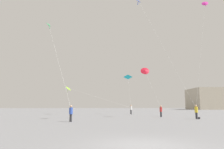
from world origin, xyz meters
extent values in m
plane|color=slate|center=(0.00, 0.00, 0.00)|extent=(300.00, 300.00, 0.00)
cylinder|color=#2D2D33|center=(9.96, 16.54, 0.40)|extent=(0.26, 0.26, 0.79)
cylinder|color=yellow|center=(9.96, 16.54, 1.14)|extent=(0.38, 0.38, 0.69)
sphere|color=tan|center=(9.96, 16.54, 1.61)|extent=(0.26, 0.26, 0.26)
cylinder|color=#2D2D33|center=(4.17, 31.82, 0.41)|extent=(0.27, 0.27, 0.83)
cylinder|color=white|center=(4.17, 31.82, 1.19)|extent=(0.40, 0.40, 0.72)
sphere|color=tan|center=(4.17, 31.82, 1.68)|extent=(0.27, 0.27, 0.27)
cylinder|color=#2D2D33|center=(7.03, 21.52, 0.38)|extent=(0.25, 0.25, 0.76)
cylinder|color=red|center=(7.03, 21.52, 1.09)|extent=(0.36, 0.36, 0.66)
sphere|color=tan|center=(7.03, 21.52, 1.55)|extent=(0.25, 0.25, 0.25)
cylinder|color=#2D2D33|center=(-4.76, 13.03, 0.38)|extent=(0.25, 0.25, 0.76)
cylinder|color=#3351B7|center=(-4.76, 13.03, 1.09)|extent=(0.36, 0.36, 0.66)
sphere|color=tan|center=(-4.76, 13.03, 1.55)|extent=(0.25, 0.25, 0.25)
cone|color=red|center=(4.84, 21.61, 6.82)|extent=(1.36, 0.95, 1.17)
sphere|color=red|center=(4.88, 21.48, 6.61)|extent=(0.10, 0.10, 0.10)
sphere|color=red|center=(4.91, 21.34, 6.40)|extent=(0.10, 0.10, 0.10)
sphere|color=red|center=(4.94, 21.20, 6.19)|extent=(0.10, 0.10, 0.10)
cylinder|color=silver|center=(5.94, 21.56, 4.06)|extent=(2.20, 0.11, 5.53)
cone|color=#D12899|center=(12.76, 17.85, 15.85)|extent=(1.02, 0.81, 0.82)
sphere|color=#D12899|center=(12.72, 17.72, 15.64)|extent=(0.10, 0.10, 0.10)
sphere|color=#D12899|center=(12.68, 17.58, 15.43)|extent=(0.10, 0.10, 0.10)
sphere|color=#D12899|center=(12.64, 17.45, 15.22)|extent=(0.10, 0.10, 0.10)
cylinder|color=silver|center=(11.36, 17.19, 8.58)|extent=(2.82, 1.33, 14.55)
cone|color=#8CD12D|center=(-7.98, 32.12, 5.01)|extent=(1.33, 1.46, 0.90)
sphere|color=#8CD12D|center=(-8.07, 32.23, 4.80)|extent=(0.10, 0.10, 0.10)
sphere|color=#8CD12D|center=(-8.16, 32.33, 4.59)|extent=(0.10, 0.10, 0.10)
sphere|color=#8CD12D|center=(-8.25, 32.44, 4.38)|extent=(0.10, 0.10, 0.10)
cylinder|color=silver|center=(-1.90, 31.97, 3.15)|extent=(12.16, 0.31, 3.72)
cone|color=green|center=(-8.63, 17.66, 12.13)|extent=(0.85, 0.94, 0.59)
sphere|color=green|center=(-8.54, 17.55, 11.92)|extent=(0.10, 0.10, 0.10)
sphere|color=green|center=(-8.45, 17.45, 11.71)|extent=(0.10, 0.10, 0.10)
sphere|color=green|center=(-8.36, 17.34, 11.50)|extent=(0.10, 0.10, 0.10)
cylinder|color=silver|center=(-6.70, 15.35, 6.72)|extent=(3.89, 4.65, 10.84)
pyramid|color=#1EB2C6|center=(3.94, 34.02, 7.59)|extent=(1.51, 0.96, 0.66)
sphere|color=#1EB2C6|center=(3.99, 33.87, 7.35)|extent=(0.10, 0.10, 0.10)
sphere|color=#1EB2C6|center=(4.04, 33.74, 7.14)|extent=(0.10, 0.10, 0.10)
sphere|color=#1EB2C6|center=(4.10, 33.61, 6.93)|extent=(0.10, 0.10, 0.10)
cylinder|color=silver|center=(4.06, 32.91, 4.43)|extent=(0.25, 2.19, 6.27)
pyramid|color=blue|center=(2.78, 14.87, 14.30)|extent=(1.02, 1.02, 0.43)
sphere|color=blue|center=(2.70, 14.75, 14.07)|extent=(0.10, 0.10, 0.10)
sphere|color=blue|center=(2.64, 14.63, 13.86)|extent=(0.10, 0.10, 0.10)
sphere|color=blue|center=(2.58, 14.50, 13.65)|extent=(0.10, 0.10, 0.10)
cylinder|color=silver|center=(6.36, 15.71, 7.79)|extent=(7.22, 1.68, 12.98)
cube|color=#B2A893|center=(53.00, 86.12, 4.84)|extent=(24.72, 17.80, 9.69)
cube|color=black|center=(10.31, 16.64, 0.12)|extent=(0.33, 0.32, 0.24)
camera|label=1|loc=(-1.79, -8.56, 1.58)|focal=33.25mm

